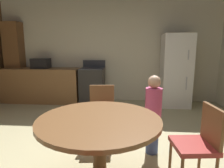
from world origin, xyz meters
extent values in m
plane|color=tan|center=(0.00, 0.00, 0.00)|extent=(14.00, 14.00, 0.00)
cube|color=beige|center=(0.00, 3.18, 1.35)|extent=(6.10, 0.12, 2.70)
cube|color=olive|center=(-1.74, 2.78, 0.45)|extent=(2.03, 0.60, 0.90)
cube|color=brown|center=(-2.53, 2.96, 1.05)|extent=(0.44, 0.36, 2.10)
cube|color=#2D2B28|center=(-0.37, 2.78, 0.45)|extent=(0.60, 0.60, 0.90)
cube|color=#38383D|center=(-0.37, 2.78, 0.91)|extent=(0.60, 0.60, 0.02)
cube|color=#38383D|center=(-0.37, 3.06, 1.01)|extent=(0.60, 0.04, 0.18)
cube|color=white|center=(1.71, 2.73, 0.88)|extent=(0.68, 0.66, 1.76)
cylinder|color=#B2B2B7|center=(1.89, 2.39, 1.28)|extent=(0.02, 0.02, 0.22)
cylinder|color=#B2B2B7|center=(1.89, 2.39, 0.63)|extent=(0.02, 0.02, 0.30)
cube|color=black|center=(-1.73, 2.78, 1.03)|extent=(0.44, 0.32, 0.26)
cylinder|color=brown|center=(0.28, -0.35, 0.36)|extent=(0.14, 0.14, 0.72)
cylinder|color=brown|center=(0.28, -0.35, 0.74)|extent=(1.23, 1.23, 0.04)
cylinder|color=brown|center=(0.36, 0.46, 0.21)|extent=(0.03, 0.03, 0.43)
cylinder|color=brown|center=(0.02, 0.43, 0.21)|extent=(0.03, 0.03, 0.43)
cylinder|color=brown|center=(0.32, 0.80, 0.21)|extent=(0.03, 0.03, 0.43)
cylinder|color=brown|center=(-0.02, 0.76, 0.21)|extent=(0.03, 0.03, 0.43)
cube|color=#9E2D28|center=(0.17, 0.61, 0.45)|extent=(0.44, 0.44, 0.05)
cube|color=brown|center=(0.15, 0.79, 0.66)|extent=(0.38, 0.08, 0.42)
cylinder|color=brown|center=(1.05, -0.08, 0.21)|extent=(0.03, 0.03, 0.43)
cylinder|color=brown|center=(1.39, -0.04, 0.21)|extent=(0.03, 0.03, 0.43)
cube|color=#9E2D28|center=(1.24, -0.23, 0.45)|extent=(0.44, 0.44, 0.05)
cube|color=brown|center=(1.42, -0.21, 0.66)|extent=(0.08, 0.38, 0.42)
cylinder|color=#3D4C84|center=(0.90, 0.39, 0.25)|extent=(0.17, 0.17, 0.50)
cylinder|color=#D14C7A|center=(0.90, 0.39, 0.71)|extent=(0.31, 0.31, 0.42)
sphere|color=#D6A884|center=(0.90, 0.39, 1.00)|extent=(0.17, 0.17, 0.17)
camera|label=1|loc=(0.57, -2.17, 1.46)|focal=31.50mm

